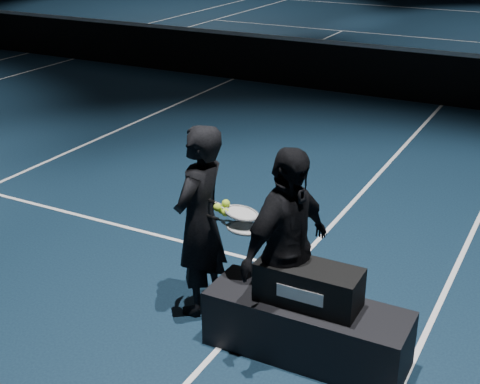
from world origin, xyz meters
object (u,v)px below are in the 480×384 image
Objects in this scene: racket_bag at (309,285)px; racket_lower at (244,228)px; player_bench at (306,328)px; player_a at (200,221)px; tennis_balls at (224,209)px; player_b at (286,252)px; racket_upper at (242,213)px.

racket_lower is at bearing 168.78° from racket_bag.
racket_bag reaches higher than player_bench.
tennis_balls is (0.25, -0.04, 0.18)m from player_a.
player_a is 2.40× the size of racket_lower.
player_bench is 1.21m from player_a.
racket_lower is (0.44, -0.08, 0.07)m from player_a.
player_a is at bearing -180.00° from racket_lower.
tennis_balls is (-0.58, 0.11, 0.18)m from player_b.
racket_upper is (-0.04, 0.05, 0.10)m from racket_lower.
racket_lower reaches higher than racket_bag.
player_a is 0.85m from player_b.
player_a is (-1.04, 0.19, 0.20)m from racket_bag.
player_a is 0.31m from tennis_balls.
tennis_balls is (-0.79, 0.15, 0.38)m from racket_bag.
racket_upper is (-0.64, 0.16, 0.76)m from player_bench.
player_b reaches higher than player_bench.
player_b reaches higher than racket_upper.
tennis_balls is at bearing -170.43° from racket_upper.
racket_upper is at bearing 165.38° from player_bench.
racket_upper is at bearing 88.56° from player_b.
racket_lower is (-0.60, 0.12, 0.27)m from racket_bag.
player_a is 0.44m from racket_upper.
racket_bag is 1.08m from player_a.
racket_upper is at bearing 85.68° from player_a.
player_a and player_b have the same top height.
racket_upper is (-0.64, 0.16, 0.37)m from racket_bag.
tennis_balls is at bearing 168.60° from racket_bag.
racket_upper is 0.15m from tennis_balls.
racket_lower is (-0.60, 0.12, 0.66)m from player_bench.
player_b is 0.62m from tennis_balls.
racket_lower is at bearing 93.64° from player_b.
player_b is at bearing 167.40° from racket_bag.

